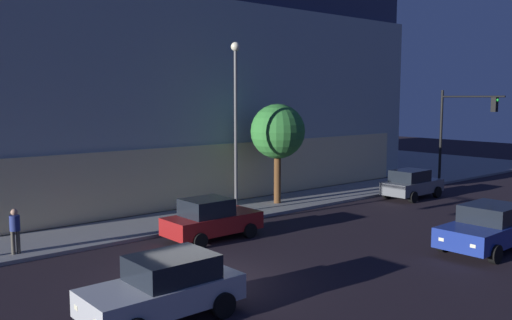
{
  "coord_description": "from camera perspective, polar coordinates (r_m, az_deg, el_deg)",
  "views": [
    {
      "loc": [
        -9.26,
        -13.93,
        5.77
      ],
      "look_at": [
        4.27,
        2.28,
        3.36
      ],
      "focal_mm": 38.16,
      "sensor_mm": 36.0,
      "label": 1
    }
  ],
  "objects": [
    {
      "name": "ground_plane",
      "position": [
        17.69,
        -6.04,
        -12.55
      ],
      "size": [
        120.0,
        120.0,
        0.0
      ],
      "primitive_type": "plane",
      "color": "black"
    },
    {
      "name": "modern_building",
      "position": [
        40.49,
        -13.23,
        8.26
      ],
      "size": [
        30.1,
        25.8,
        14.4
      ],
      "color": "#4C4C51",
      "rests_on": "ground"
    },
    {
      "name": "traffic_light_far_corner",
      "position": [
        38.1,
        20.61,
        3.84
      ],
      "size": [
        0.35,
        4.41,
        6.14
      ],
      "color": "black",
      "rests_on": "sidewalk_corner"
    },
    {
      "name": "street_lamp_sidewalk",
      "position": [
        26.44,
        -2.14,
        5.54
      ],
      "size": [
        0.44,
        0.44,
        8.28
      ],
      "color": "#595959",
      "rests_on": "sidewalk_corner"
    },
    {
      "name": "sidewalk_tree",
      "position": [
        28.9,
        2.28,
        2.95
      ],
      "size": [
        2.91,
        2.91,
        5.32
      ],
      "color": "brown",
      "rests_on": "sidewalk_corner"
    },
    {
      "name": "pedestrian_waiting",
      "position": [
        21.56,
        -23.95,
        -6.46
      ],
      "size": [
        0.36,
        0.36,
        1.66
      ],
      "color": "#4C473D",
      "rests_on": "sidewalk_corner"
    },
    {
      "name": "car_silver",
      "position": [
        14.77,
        -9.54,
        -13.01
      ],
      "size": [
        4.18,
        2.16,
        1.67
      ],
      "color": "#B7BABF",
      "rests_on": "ground"
    },
    {
      "name": "car_red",
      "position": [
        22.45,
        -4.74,
        -6.2
      ],
      "size": [
        4.05,
        2.04,
        1.71
      ],
      "color": "maroon",
      "rests_on": "ground"
    },
    {
      "name": "car_blue",
      "position": [
        22.6,
        23.18,
        -6.52
      ],
      "size": [
        4.63,
        2.32,
        1.73
      ],
      "color": "navy",
      "rests_on": "ground"
    },
    {
      "name": "car_grey",
      "position": [
        32.59,
        16.01,
        -2.42
      ],
      "size": [
        4.07,
        2.03,
        1.67
      ],
      "color": "slate",
      "rests_on": "ground"
    }
  ]
}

